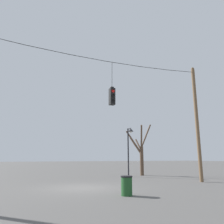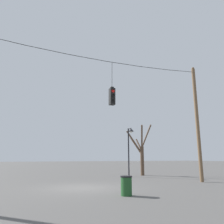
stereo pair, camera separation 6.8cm
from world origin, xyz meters
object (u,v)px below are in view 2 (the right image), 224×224
at_px(street_lamp, 130,139).
at_px(trash_bin, 126,186).
at_px(utility_pole_right, 197,122).
at_px(traffic_light_over_intersection, 112,96).
at_px(bare_tree, 141,151).

height_order(street_lamp, trash_bin, street_lamp).
bearing_deg(utility_pole_right, street_lamp, 116.60).
relative_size(traffic_light_over_intersection, trash_bin, 3.34).
height_order(street_lamp, bare_tree, bare_tree).
height_order(utility_pole_right, trash_bin, utility_pole_right).
distance_m(utility_pole_right, traffic_light_over_intersection, 7.18).
bearing_deg(utility_pole_right, traffic_light_over_intersection, -179.94).
bearing_deg(traffic_light_over_intersection, trash_bin, -101.05).
xyz_separation_m(street_lamp, trash_bin, (-4.86, -8.73, -2.99)).
relative_size(utility_pole_right, trash_bin, 10.02).
relative_size(traffic_light_over_intersection, bare_tree, 0.56).
distance_m(utility_pole_right, street_lamp, 6.38).
bearing_deg(trash_bin, bare_tree, 55.90).
bearing_deg(bare_tree, utility_pole_right, -82.69).
distance_m(utility_pole_right, bare_tree, 7.30).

